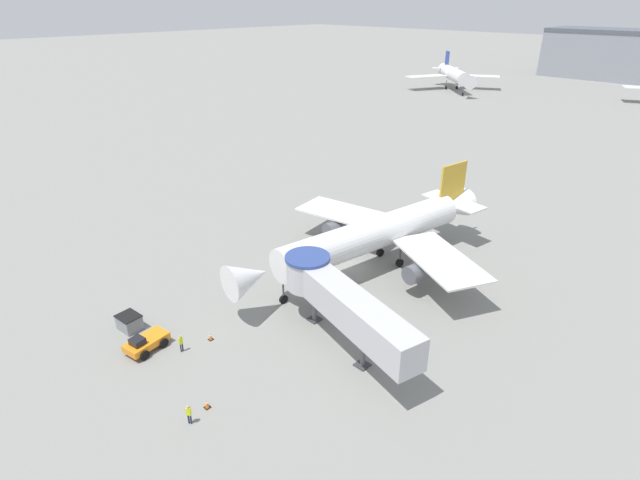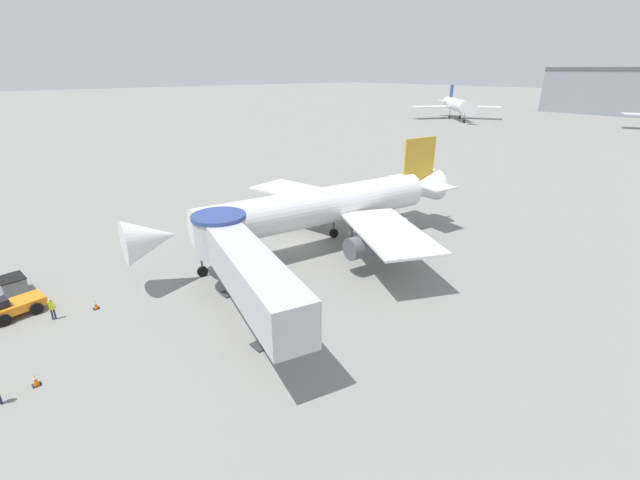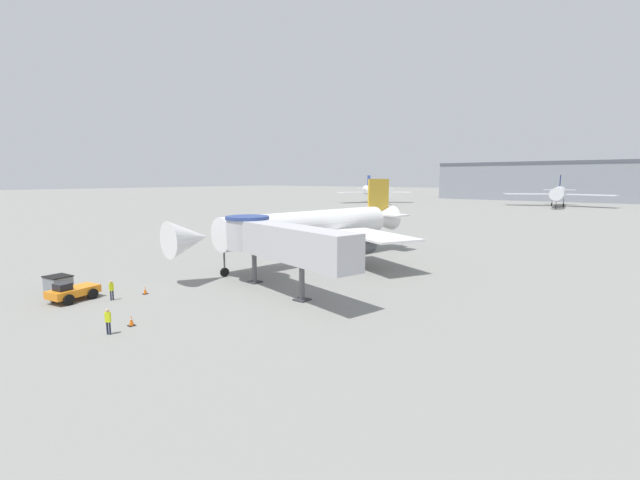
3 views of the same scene
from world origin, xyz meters
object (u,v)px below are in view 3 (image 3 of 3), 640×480
at_px(traffic_cone_near_nose, 145,290).
at_px(ground_crew_wing_walker, 111,289).
at_px(background_jet_navy_tail, 558,193).
at_px(background_jet_blue_tail, 376,191).
at_px(ground_crew_marshaller, 108,320).
at_px(traffic_cone_apron_front, 131,321).
at_px(pushback_tug_orange, 72,292).
at_px(service_container_gray, 58,284).
at_px(main_airplane, 314,226).
at_px(jet_bridge, 276,240).

xyz_separation_m(traffic_cone_near_nose, ground_crew_wing_walker, (-0.39, -2.61, 0.61)).
distance_m(traffic_cone_near_nose, background_jet_navy_tail, 148.83).
distance_m(ground_crew_wing_walker, background_jet_blue_tail, 143.16).
bearing_deg(background_jet_blue_tail, ground_crew_wing_walker, -114.43).
distance_m(ground_crew_marshaller, ground_crew_wing_walker, 8.34).
distance_m(traffic_cone_apron_front, ground_crew_wing_walker, 7.34).
xyz_separation_m(pushback_tug_orange, service_container_gray, (-3.77, 0.44, -0.03)).
xyz_separation_m(ground_crew_wing_walker, background_jet_navy_tail, (8.00, 151.19, 3.87)).
height_order(traffic_cone_apron_front, ground_crew_wing_walker, ground_crew_wing_walker).
xyz_separation_m(background_jet_blue_tail, background_jet_navy_tail, (61.55, 18.47, 0.02)).
relative_size(main_airplane, ground_crew_marshaller, 19.72).
distance_m(traffic_cone_apron_front, ground_crew_marshaller, 1.85).
distance_m(main_airplane, pushback_tug_orange, 25.61).
distance_m(jet_bridge, traffic_cone_near_nose, 11.81).
bearing_deg(jet_bridge, ground_crew_marshaller, -80.55).
relative_size(main_airplane, pushback_tug_orange, 8.51).
height_order(traffic_cone_near_nose, ground_crew_marshaller, ground_crew_marshaller).
height_order(main_airplane, background_jet_blue_tail, background_jet_blue_tail).
xyz_separation_m(jet_bridge, traffic_cone_apron_front, (-1.50, -12.36, -4.14)).
height_order(pushback_tug_orange, ground_crew_marshaller, ground_crew_marshaller).
distance_m(pushback_tug_orange, background_jet_blue_tail, 144.14).
relative_size(jet_bridge, ground_crew_wing_walker, 10.09).
height_order(pushback_tug_orange, background_jet_blue_tail, background_jet_blue_tail).
distance_m(pushback_tug_orange, service_container_gray, 3.80).
bearing_deg(traffic_cone_apron_front, service_container_gray, 177.14).
bearing_deg(background_jet_blue_tail, traffic_cone_near_nose, -113.88).
distance_m(ground_crew_marshaller, background_jet_blue_tail, 149.62).
bearing_deg(traffic_cone_apron_front, ground_crew_wing_walker, 162.52).
height_order(ground_crew_marshaller, background_jet_blue_tail, background_jet_blue_tail).
bearing_deg(pushback_tug_orange, main_airplane, 69.62).
distance_m(service_container_gray, traffic_cone_near_nose, 7.75).
bearing_deg(ground_crew_marshaller, pushback_tug_orange, -44.50).
height_order(main_airplane, traffic_cone_apron_front, main_airplane).
bearing_deg(background_jet_blue_tail, background_jet_navy_tail, -29.69).
height_order(service_container_gray, background_jet_navy_tail, background_jet_navy_tail).
xyz_separation_m(pushback_tug_orange, ground_crew_marshaller, (9.74, -1.91, 0.22)).
bearing_deg(ground_crew_wing_walker, background_jet_navy_tail, -178.47).
bearing_deg(pushback_tug_orange, jet_bridge, 38.67).
relative_size(ground_crew_marshaller, ground_crew_wing_walker, 1.02).
relative_size(traffic_cone_apron_front, background_jet_blue_tail, 0.03).
xyz_separation_m(main_airplane, background_jet_blue_tail, (-55.94, 109.75, 0.72)).
xyz_separation_m(traffic_cone_apron_front, background_jet_blue_tail, (-60.52, 134.91, 4.46)).
height_order(service_container_gray, ground_crew_marshaller, ground_crew_marshaller).
height_order(main_airplane, traffic_cone_near_nose, main_airplane).
xyz_separation_m(main_airplane, ground_crew_marshaller, (4.98, -26.85, -3.11)).
bearing_deg(background_jet_navy_tail, service_container_gray, -102.27).
relative_size(service_container_gray, background_jet_blue_tail, 0.09).
height_order(jet_bridge, ground_crew_marshaller, jet_bridge).
bearing_deg(ground_crew_wing_walker, traffic_cone_apron_front, 77.09).
bearing_deg(service_container_gray, ground_crew_marshaller, -9.86).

